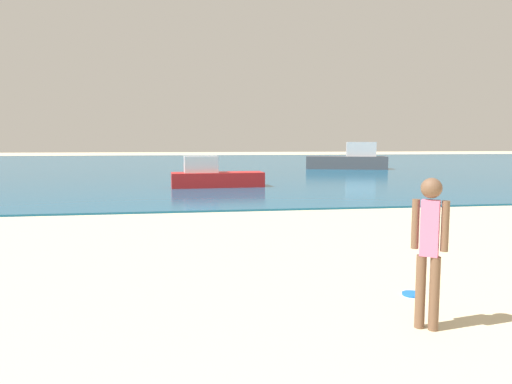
# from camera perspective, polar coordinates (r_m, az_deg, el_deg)

# --- Properties ---
(water) EXTENTS (160.00, 60.00, 0.06)m
(water) POSITION_cam_1_polar(r_m,az_deg,el_deg) (43.03, -7.82, 3.42)
(water) COLOR #14567F
(water) RESTS_ON ground
(person_standing) EXTENTS (0.31, 0.25, 1.59)m
(person_standing) POSITION_cam_1_polar(r_m,az_deg,el_deg) (5.15, 20.42, -6.00)
(person_standing) COLOR brown
(person_standing) RESTS_ON ground
(frisbee) EXTENTS (0.26, 0.26, 0.03)m
(frisbee) POSITION_cam_1_polar(r_m,az_deg,el_deg) (6.43, 18.55, -11.75)
(frisbee) COLOR blue
(frisbee) RESTS_ON ground
(boat_near) EXTENTS (3.97, 1.44, 1.33)m
(boat_near) POSITION_cam_1_polar(r_m,az_deg,el_deg) (20.05, -5.17, 1.93)
(boat_near) COLOR red
(boat_near) RESTS_ON water
(boat_far) EXTENTS (6.01, 3.49, 1.95)m
(boat_far) POSITION_cam_1_polar(r_m,az_deg,el_deg) (34.59, 11.35, 3.91)
(boat_far) COLOR #4C4C51
(boat_far) RESTS_ON water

